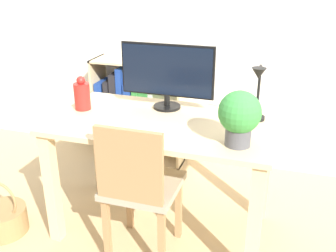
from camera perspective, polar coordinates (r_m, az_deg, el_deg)
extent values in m
plane|color=tan|center=(2.65, -0.68, -14.27)|extent=(10.00, 10.00, 0.00)
cube|color=silver|center=(3.13, 5.50, 17.25)|extent=(8.00, 0.05, 2.60)
cube|color=#D8BC8C|center=(2.29, -0.76, 0.44)|extent=(1.29, 0.73, 0.03)
cube|color=#D8BC8C|center=(2.45, -16.47, -8.65)|extent=(0.07, 0.07, 0.71)
cube|color=#D8BC8C|center=(2.11, 12.41, -14.00)|extent=(0.07, 0.07, 0.71)
cube|color=#D8BC8C|center=(2.92, -9.88, -2.76)|extent=(0.07, 0.07, 0.71)
cube|color=#D8BC8C|center=(2.63, 13.88, -6.13)|extent=(0.07, 0.07, 0.71)
cylinder|color=black|center=(2.48, -0.14, 2.83)|extent=(0.17, 0.17, 0.02)
cylinder|color=black|center=(2.46, -0.15, 3.84)|extent=(0.04, 0.04, 0.08)
cube|color=black|center=(2.42, -0.11, 8.10)|extent=(0.59, 0.02, 0.32)
cube|color=black|center=(2.41, -0.15, 8.06)|extent=(0.57, 0.03, 0.30)
cube|color=#B2B2B7|center=(2.18, -2.89, -0.08)|extent=(0.41, 0.12, 0.02)
cylinder|color=#B2231E|center=(2.49, -12.34, 4.21)|extent=(0.10, 0.10, 0.17)
sphere|color=#B2231E|center=(2.46, -12.54, 6.48)|extent=(0.05, 0.05, 0.05)
cylinder|color=black|center=(2.35, 12.64, 1.19)|extent=(0.10, 0.10, 0.02)
cylinder|color=black|center=(2.30, 12.99, 4.92)|extent=(0.02, 0.02, 0.30)
cylinder|color=black|center=(2.21, 13.20, 8.27)|extent=(0.01, 0.10, 0.01)
cone|color=black|center=(2.17, 13.03, 7.45)|extent=(0.08, 0.08, 0.06)
cylinder|color=#4C4C51|center=(1.99, 10.11, -1.54)|extent=(0.13, 0.13, 0.09)
sphere|color=#388C3D|center=(1.94, 10.37, 1.98)|extent=(0.21, 0.21, 0.21)
cube|color=#9E937F|center=(2.24, -3.60, -8.59)|extent=(0.40, 0.40, 0.04)
cube|color=#9E754C|center=(1.98, -5.69, -5.81)|extent=(0.36, 0.03, 0.40)
cube|color=#9E754C|center=(2.30, -8.85, -14.70)|extent=(0.04, 0.04, 0.41)
cube|color=#9E754C|center=(2.20, -0.93, -16.44)|extent=(0.04, 0.04, 0.41)
cube|color=#9E754C|center=(2.54, -5.61, -10.53)|extent=(0.04, 0.04, 0.41)
cube|color=#9E754C|center=(2.45, 1.54, -11.85)|extent=(0.04, 0.04, 0.41)
cube|color=#D8BC8C|center=(3.46, -9.86, 2.79)|extent=(0.02, 0.28, 0.87)
cube|color=#D8BC8C|center=(3.20, 2.13, 1.43)|extent=(0.02, 0.28, 0.87)
cube|color=#D8BC8C|center=(3.48, -3.90, -4.38)|extent=(0.76, 0.28, 0.02)
cube|color=#D8BC8C|center=(3.19, -4.31, 9.29)|extent=(0.76, 0.28, 0.02)
cube|color=#D8BC8C|center=(3.31, -4.10, 2.15)|extent=(0.73, 0.28, 0.02)
cube|color=navy|center=(3.55, -8.95, -1.67)|extent=(0.05, 0.24, 0.25)
cube|color=navy|center=(3.52, -8.08, -1.43)|extent=(0.06, 0.24, 0.30)
cube|color=orange|center=(3.50, -6.90, -1.95)|extent=(0.07, 0.24, 0.25)
cube|color=black|center=(3.46, -5.83, -1.84)|extent=(0.06, 0.24, 0.29)
cube|color=red|center=(3.43, -4.87, -1.74)|extent=(0.05, 0.24, 0.32)
cube|color=orange|center=(3.41, -4.01, -1.66)|extent=(0.04, 0.24, 0.34)
cube|color=navy|center=(3.40, -9.24, 4.67)|extent=(0.06, 0.24, 0.23)
cube|color=black|center=(3.37, -8.17, 4.73)|extent=(0.04, 0.24, 0.25)
cube|color=black|center=(3.33, -7.25, 5.18)|extent=(0.06, 0.24, 0.32)
cube|color=navy|center=(3.30, -6.35, 5.52)|extent=(0.05, 0.24, 0.37)
cube|color=navy|center=(3.29, -5.24, 4.39)|extent=(0.06, 0.24, 0.24)
cube|color=#2D7F38|center=(3.26, -4.15, 4.54)|extent=(0.05, 0.24, 0.27)
cylinder|color=#997547|center=(2.77, -22.86, -12.47)|extent=(0.30, 0.30, 0.16)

